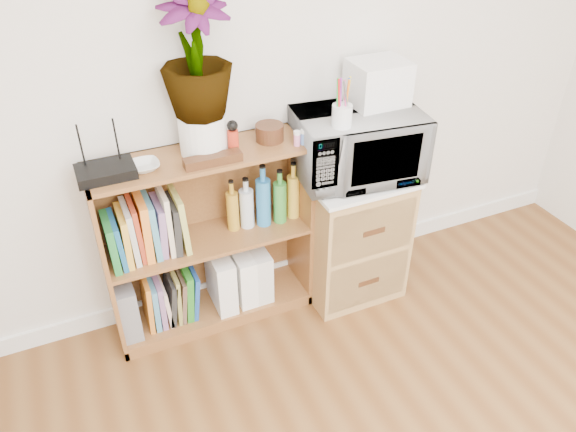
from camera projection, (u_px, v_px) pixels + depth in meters
skirting_board at (266, 272)px, 3.19m from camera, size 4.00×0.02×0.10m
bookshelf at (208, 241)px, 2.73m from camera, size 1.00×0.30×0.95m
wicker_unit at (349, 233)px, 2.99m from camera, size 0.50×0.45×0.70m
microwave at (357, 145)px, 2.68m from camera, size 0.63×0.46×0.33m
pen_cup at (342, 116)px, 2.45m from camera, size 0.09×0.09×0.10m
small_appliance at (378, 83)px, 2.63m from camera, size 0.26×0.22×0.21m
router at (106, 171)px, 2.30m from camera, size 0.24×0.16×0.04m
white_bowl at (144, 166)px, 2.34m from camera, size 0.13×0.13×0.03m
plant_pot at (203, 134)px, 2.43m from camera, size 0.21×0.21×0.18m
potted_plant at (195, 54)px, 2.23m from camera, size 0.30×0.30×0.53m
trinket_box at (213, 160)px, 2.38m from camera, size 0.25×0.06×0.04m
kokeshi_doll at (233, 142)px, 2.44m from camera, size 0.05×0.05×0.11m
wooden_bowl at (269, 132)px, 2.55m from camera, size 0.13×0.13×0.08m
paint_jars at (304, 138)px, 2.53m from camera, size 0.12×0.04×0.06m
file_box at (127, 305)px, 2.73m from camera, size 0.09×0.24×0.30m
magazine_holder_left at (221, 279)px, 2.87m from camera, size 0.10×0.25×0.31m
magazine_holder_mid at (242, 275)px, 2.92m from camera, size 0.09×0.23×0.29m
magazine_holder_right at (258, 271)px, 2.95m from camera, size 0.09×0.23×0.28m
cookbooks at (146, 229)px, 2.54m from camera, size 0.36×0.20×0.31m
liquor_bottles at (272, 197)px, 2.74m from camera, size 0.45×0.07×0.32m
lower_books at (170, 296)px, 2.81m from camera, size 0.27×0.19×0.28m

